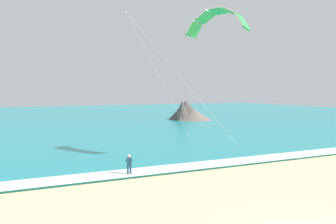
% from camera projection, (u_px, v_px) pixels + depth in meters
% --- Properties ---
extents(sea, '(200.00, 120.00, 0.20)m').
position_uv_depth(sea, '(39.00, 119.00, 81.82)').
color(sea, teal).
rests_on(sea, ground).
extents(surf_foam, '(200.00, 2.49, 0.04)m').
position_uv_depth(surf_foam, '(160.00, 169.00, 29.52)').
color(surf_foam, white).
rests_on(surf_foam, sea).
extents(surfboard, '(0.82, 1.47, 0.09)m').
position_uv_depth(surfboard, '(129.00, 177.00, 27.82)').
color(surfboard, white).
rests_on(surfboard, ground).
extents(kitesurfer, '(0.62, 0.61, 1.69)m').
position_uv_depth(kitesurfer, '(129.00, 164.00, 27.79)').
color(kitesurfer, '#143347').
rests_on(kitesurfer, ground).
extents(kite_primary, '(11.40, 6.62, 12.62)m').
position_uv_depth(kite_primary, '(217.00, 19.00, 34.28)').
color(kite_primary, green).
extents(headland_right, '(8.21, 10.70, 4.16)m').
position_uv_depth(headland_right, '(188.00, 112.00, 78.62)').
color(headland_right, '#665B51').
rests_on(headland_right, ground).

